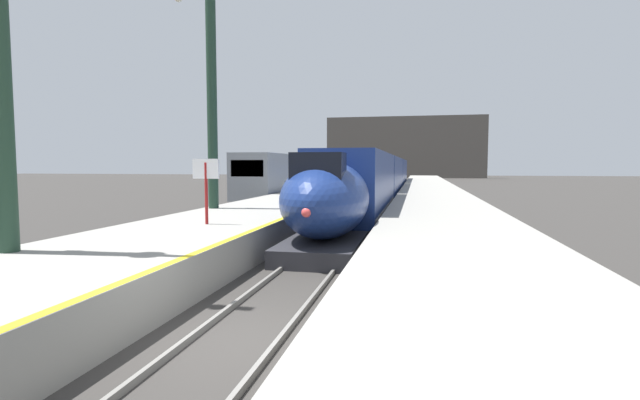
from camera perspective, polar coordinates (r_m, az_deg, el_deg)
name	(u,v)px	position (r m, az deg, el deg)	size (l,w,h in m)	color
ground_plane	(237,341)	(8.40, -10.12, -16.52)	(260.00, 260.00, 0.00)	#33302D
platform_left	(315,200)	(32.87, -0.56, 0.03)	(4.80, 110.00, 1.05)	gray
platform_right	(434,202)	(32.13, 13.70, -0.19)	(4.80, 110.00, 1.05)	gray
platform_left_safety_stripe	(348,193)	(32.43, 3.38, 0.90)	(0.20, 107.80, 0.01)	yellow
rail_main_left	(366,204)	(35.09, 5.68, -0.48)	(0.08, 110.00, 0.12)	slate
rail_main_right	(387,204)	(34.96, 8.12, -0.52)	(0.08, 110.00, 0.12)	slate
rail_secondary_left	(263,202)	(36.84, -6.95, -0.27)	(0.08, 110.00, 0.12)	slate
rail_secondary_right	(282,202)	(36.39, -4.71, -0.30)	(0.08, 110.00, 0.12)	slate
highspeed_train_main	(382,177)	(39.75, 7.52, 2.81)	(2.92, 56.02, 3.60)	navy
regional_train_adjacent	(309,173)	(48.75, -1.33, 3.31)	(2.85, 36.60, 3.80)	gray
station_column_mid	(211,70)	(21.63, -13.10, 15.16)	(4.00, 0.68, 10.16)	#1E3828
passenger_near_edge	(314,182)	(26.34, -0.68, 2.27)	(0.41, 0.47, 1.69)	#23232D
rolling_suitcase	(287,193)	(26.98, -4.08, 0.85)	(0.40, 0.22, 0.98)	navy
departure_info_board	(206,178)	(15.56, -13.72, 2.64)	(0.90, 0.10, 2.12)	maroon
terminus_back_wall	(405,147)	(109.39, 10.30, 6.35)	(36.00, 2.00, 14.00)	#4C4742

